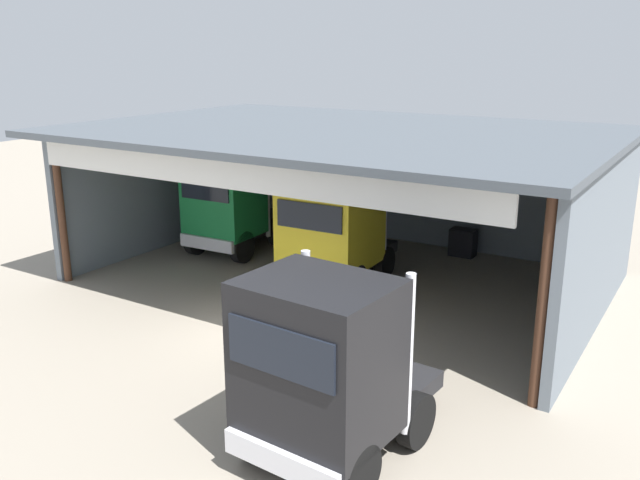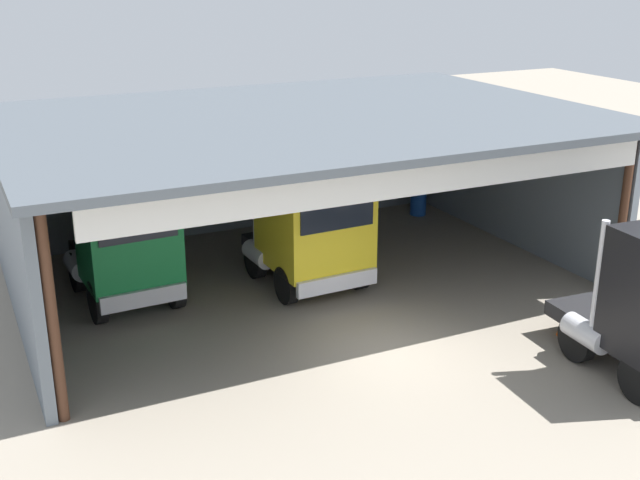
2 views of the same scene
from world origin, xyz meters
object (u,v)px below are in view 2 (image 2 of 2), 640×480
Objects in this scene: truck_green_center_bay at (125,241)px; tool_cart at (310,211)px; oil_drum at (418,202)px; traffic_cone at (564,325)px; truck_yellow_center_left_bay at (310,226)px.

tool_cart is (7.38, 4.16, -1.33)m from truck_green_center_bay.
truck_green_center_bay reaches higher than tool_cart.
traffic_cone is at bearing -101.74° from oil_drum.
oil_drum is at bearing 78.26° from traffic_cone.
truck_green_center_bay reaches higher than oil_drum.
truck_green_center_bay is at bearing -150.57° from tool_cart.
truck_green_center_bay is 8.94× the size of traffic_cone.
traffic_cone is (9.39, -6.63, -1.55)m from truck_green_center_bay.
oil_drum is at bearing -8.63° from tool_cart.
tool_cart is at bearing 171.37° from oil_drum.
oil_drum is at bearing -147.25° from truck_yellow_center_left_bay.
oil_drum is 1.69× the size of traffic_cone.
truck_yellow_center_left_bay is (4.99, -1.03, 0.03)m from truck_green_center_bay.
truck_yellow_center_left_bay is 4.58× the size of tool_cart.
truck_green_center_bay is 5.09m from truck_yellow_center_left_bay.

